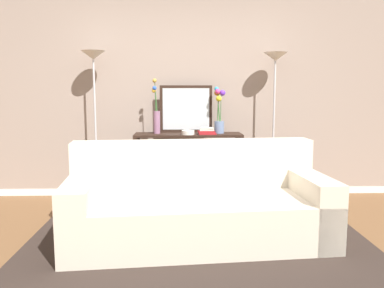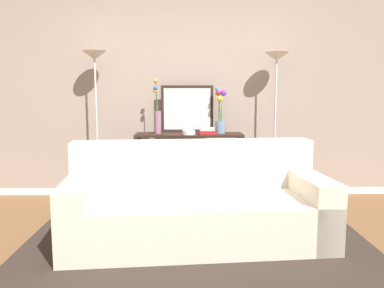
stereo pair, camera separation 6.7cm
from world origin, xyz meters
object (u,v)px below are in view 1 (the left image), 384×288
(couch, at_px, (198,207))
(fruit_bowl, at_px, (188,132))
(floor_lamp_right, at_px, (275,85))
(book_row_under_console, at_px, (156,197))
(book_stack, at_px, (207,131))
(vase_tall_flowers, at_px, (156,116))
(wall_mirror, at_px, (186,109))
(console_table, at_px, (188,155))
(floor_lamp_left, at_px, (94,84))
(vase_short_flowers, at_px, (219,113))

(couch, xyz_separation_m, fruit_bowl, (-0.06, 1.17, 0.56))
(floor_lamp_right, xyz_separation_m, book_row_under_console, (-1.43, -0.02, -1.36))
(floor_lamp_right, distance_m, book_stack, 0.99)
(vase_tall_flowers, bearing_deg, fruit_bowl, -20.48)
(wall_mirror, height_order, book_stack, wall_mirror)
(floor_lamp_right, relative_size, fruit_bowl, 11.82)
(book_stack, distance_m, book_row_under_console, 1.03)
(fruit_bowl, distance_m, book_row_under_console, 0.90)
(couch, distance_m, wall_mirror, 1.66)
(wall_mirror, xyz_separation_m, book_row_under_console, (-0.37, -0.16, -1.07))
(wall_mirror, bearing_deg, book_stack, -45.76)
(couch, distance_m, console_table, 1.32)
(wall_mirror, distance_m, book_stack, 0.43)
(floor_lamp_left, xyz_separation_m, vase_short_flowers, (1.49, 0.02, -0.35))
(floor_lamp_left, bearing_deg, vase_short_flowers, 0.64)
(console_table, distance_m, floor_lamp_left, 1.40)
(wall_mirror, relative_size, vase_tall_flowers, 0.98)
(floor_lamp_left, relative_size, wall_mirror, 2.81)
(floor_lamp_right, distance_m, book_row_under_console, 1.98)
(console_table, xyz_separation_m, floor_lamp_left, (-1.12, 0.02, 0.85))
(couch, relative_size, fruit_bowl, 15.52)
(console_table, relative_size, floor_lamp_left, 0.71)
(wall_mirror, height_order, fruit_bowl, wall_mirror)
(floor_lamp_right, distance_m, vase_tall_flowers, 1.47)
(fruit_bowl, bearing_deg, vase_short_flowers, 21.55)
(vase_tall_flowers, xyz_separation_m, book_row_under_console, (-0.01, -0.02, -1.00))
(floor_lamp_left, xyz_separation_m, book_stack, (1.33, -0.11, -0.55))
(floor_lamp_left, bearing_deg, book_row_under_console, -1.21)
(floor_lamp_left, xyz_separation_m, vase_tall_flowers, (0.73, 0.01, -0.38))
(vase_short_flowers, bearing_deg, console_table, -175.14)
(floor_lamp_right, bearing_deg, book_stack, -172.51)
(vase_tall_flowers, height_order, book_stack, vase_tall_flowers)
(console_table, xyz_separation_m, book_row_under_console, (-0.39, 0.00, -0.52))
(vase_short_flowers, bearing_deg, fruit_bowl, -158.45)
(book_stack, bearing_deg, book_row_under_console, 171.39)
(vase_tall_flowers, bearing_deg, wall_mirror, 20.32)
(floor_lamp_right, bearing_deg, vase_tall_flowers, 179.69)
(floor_lamp_right, relative_size, book_stack, 8.24)
(wall_mirror, distance_m, vase_short_flowers, 0.42)
(floor_lamp_left, height_order, book_stack, floor_lamp_left)
(floor_lamp_right, bearing_deg, wall_mirror, 172.46)
(fruit_bowl, bearing_deg, floor_lamp_right, 7.28)
(book_stack, height_order, book_row_under_console, book_stack)
(wall_mirror, xyz_separation_m, fruit_bowl, (0.02, -0.27, -0.26))
(book_row_under_console, bearing_deg, vase_short_flowers, 2.38)
(wall_mirror, xyz_separation_m, vase_tall_flowers, (-0.36, -0.13, -0.08))
(floor_lamp_right, xyz_separation_m, vase_short_flowers, (-0.67, 0.02, -0.34))
(vase_tall_flowers, bearing_deg, console_table, -3.43)
(floor_lamp_left, relative_size, fruit_bowl, 11.90)
(console_table, bearing_deg, book_stack, -22.95)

